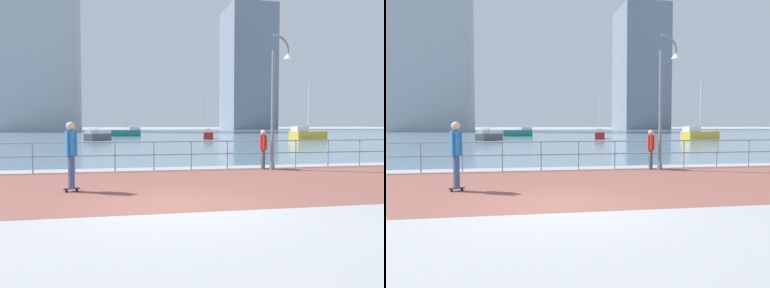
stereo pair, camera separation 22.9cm
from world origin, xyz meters
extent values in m
plane|color=#9E9EA3|center=(0.00, 40.00, 0.00)|extent=(220.00, 220.00, 0.00)
cube|color=brown|center=(0.00, 2.74, 0.00)|extent=(28.00, 6.70, 0.01)
cube|color=slate|center=(0.00, 51.09, 0.00)|extent=(180.00, 88.00, 0.00)
cylinder|color=#8C99A3|center=(-4.20, 6.09, 0.53)|extent=(0.05, 0.05, 1.06)
cylinder|color=#8C99A3|center=(-2.80, 6.09, 0.53)|extent=(0.05, 0.05, 1.06)
cylinder|color=#8C99A3|center=(-1.40, 6.09, 0.53)|extent=(0.05, 0.05, 1.06)
cylinder|color=#8C99A3|center=(0.00, 6.09, 0.53)|extent=(0.05, 0.05, 1.06)
cylinder|color=#8C99A3|center=(1.40, 6.09, 0.53)|extent=(0.05, 0.05, 1.06)
cylinder|color=#8C99A3|center=(2.80, 6.09, 0.53)|extent=(0.05, 0.05, 1.06)
cylinder|color=#8C99A3|center=(4.20, 6.09, 0.53)|extent=(0.05, 0.05, 1.06)
cylinder|color=#8C99A3|center=(5.60, 6.09, 0.53)|extent=(0.05, 0.05, 1.06)
cylinder|color=#8C99A3|center=(7.00, 6.09, 0.53)|extent=(0.05, 0.05, 1.06)
cylinder|color=#8C99A3|center=(8.40, 6.09, 0.53)|extent=(0.05, 0.05, 1.06)
cylinder|color=#8C99A3|center=(0.00, 6.09, 1.06)|extent=(25.20, 0.06, 0.06)
cylinder|color=#8C99A3|center=(0.00, 6.09, 0.58)|extent=(25.20, 0.06, 0.06)
cylinder|color=slate|center=(4.37, 5.49, 0.10)|extent=(0.19, 0.19, 0.20)
cylinder|color=slate|center=(4.37, 5.49, 2.21)|extent=(0.12, 0.12, 4.42)
cylinder|color=slate|center=(4.45, 5.48, 4.95)|extent=(0.19, 0.11, 0.11)
cylinder|color=slate|center=(4.59, 5.46, 4.91)|extent=(0.20, 0.11, 0.15)
cylinder|color=slate|center=(4.72, 5.45, 4.82)|extent=(0.19, 0.11, 0.18)
cylinder|color=slate|center=(4.83, 5.44, 4.71)|extent=(0.17, 0.10, 0.19)
cylinder|color=slate|center=(4.89, 5.43, 4.56)|extent=(0.14, 0.10, 0.19)
cylinder|color=slate|center=(4.91, 5.43, 4.41)|extent=(0.10, 0.09, 0.17)
cone|color=silver|center=(4.91, 5.43, 4.21)|extent=(0.36, 0.36, 0.22)
cylinder|color=black|center=(-2.55, 2.09, 0.03)|extent=(0.07, 0.05, 0.06)
cylinder|color=black|center=(-2.57, 2.16, 0.03)|extent=(0.07, 0.05, 0.06)
cylinder|color=black|center=(-2.30, 2.16, 0.03)|extent=(0.07, 0.05, 0.06)
cylinder|color=black|center=(-2.32, 2.24, 0.03)|extent=(0.07, 0.05, 0.06)
cube|color=black|center=(-2.43, 2.16, 0.08)|extent=(0.41, 0.23, 0.02)
cylinder|color=#384C7A|center=(-2.41, 2.09, 0.51)|extent=(0.16, 0.16, 0.84)
cylinder|color=#384C7A|center=(-2.46, 2.24, 0.51)|extent=(0.16, 0.16, 0.84)
cube|color=#236BB2|center=(-2.43, 2.16, 1.24)|extent=(0.33, 0.40, 0.62)
cylinder|color=#236BB2|center=(-2.37, 1.94, 1.25)|extent=(0.11, 0.11, 0.59)
cylinder|color=#236BB2|center=(-2.50, 2.38, 1.25)|extent=(0.11, 0.11, 0.59)
sphere|color=#DBAD89|center=(-2.43, 2.16, 1.66)|extent=(0.23, 0.23, 0.23)
cylinder|color=#4C4C51|center=(4.13, 5.82, 0.37)|extent=(0.16, 0.16, 0.74)
cylinder|color=#4C4C51|center=(4.09, 5.66, 0.37)|extent=(0.16, 0.16, 0.74)
cube|color=red|center=(4.11, 5.74, 1.01)|extent=(0.32, 0.39, 0.55)
cylinder|color=red|center=(4.16, 5.96, 1.03)|extent=(0.11, 0.11, 0.52)
cylinder|color=red|center=(4.05, 5.52, 1.03)|extent=(0.11, 0.11, 0.52)
sphere|color=#DBAD89|center=(4.11, 5.74, 1.39)|extent=(0.20, 0.20, 0.20)
cube|color=#B21E1E|center=(8.43, 33.17, 0.36)|extent=(1.74, 3.50, 0.72)
cube|color=silver|center=(8.21, 32.19, 0.92)|extent=(0.97, 1.34, 0.40)
cylinder|color=silver|center=(8.43, 33.17, 2.71)|extent=(0.08, 0.08, 3.99)
cylinder|color=silver|center=(8.27, 32.45, 1.20)|extent=(0.39, 1.49, 0.06)
cube|color=#197266|center=(-0.39, 42.70, 0.40)|extent=(3.83, 1.40, 0.81)
cube|color=silver|center=(0.74, 42.63, 1.03)|extent=(1.40, 0.90, 0.45)
cylinder|color=silver|center=(-0.39, 42.70, 3.05)|extent=(0.09, 0.09, 4.48)
cylinder|color=silver|center=(0.44, 42.65, 1.34)|extent=(1.70, 0.18, 0.07)
cube|color=gold|center=(17.53, 27.63, 0.45)|extent=(4.38, 2.67, 0.90)
cube|color=silver|center=(16.35, 27.19, 1.15)|extent=(1.73, 1.38, 0.50)
cylinder|color=silver|center=(17.53, 27.63, 3.40)|extent=(0.10, 0.10, 4.99)
cylinder|color=silver|center=(16.66, 27.31, 1.50)|extent=(1.80, 0.73, 0.08)
cube|color=#595960|center=(-3.37, 30.99, 0.35)|extent=(2.59, 3.27, 0.69)
cube|color=silver|center=(-3.89, 30.17, 0.89)|extent=(1.22, 1.36, 0.39)
cylinder|color=silver|center=(-3.37, 30.99, 2.62)|extent=(0.08, 0.08, 3.86)
cylinder|color=silver|center=(-3.75, 30.39, 1.16)|extent=(0.84, 1.26, 0.06)
cube|color=slate|center=(34.01, 94.12, 16.68)|extent=(12.28, 14.73, 33.35)
cube|color=#4E5560|center=(34.01, 94.12, 34.35)|extent=(4.91, 5.89, 2.00)
cube|color=#A3A8B2|center=(-17.59, 76.58, 23.95)|extent=(15.35, 15.84, 47.90)
camera|label=1|loc=(-1.22, -7.79, 1.75)|focal=35.47mm
camera|label=2|loc=(-0.99, -7.83, 1.75)|focal=35.47mm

